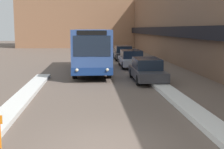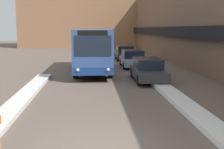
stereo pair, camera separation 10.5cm
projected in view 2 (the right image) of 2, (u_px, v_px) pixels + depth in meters
The scene contains 8 objects.
ground_plane at pixel (105, 146), 8.84m from camera, with size 160.00×160.00×0.00m, color #66564C.
building_row_right at pixel (190, 20), 32.58m from camera, with size 5.50×60.00×8.39m.
snow_bank_left at pixel (20, 101), 14.01m from camera, with size 0.90×15.44×0.19m.
snow_bank_right at pixel (182, 103), 13.64m from camera, with size 0.90×14.25×0.21m.
city_bus at pixel (92, 49), 23.94m from camera, with size 2.59×10.61×3.24m.
parked_car_front at pixel (148, 70), 19.75m from camera, with size 1.79×4.75×1.45m.
parked_car_middle at pixel (133, 59), 26.98m from camera, with size 1.93×4.66×1.47m.
parked_car_back at pixel (125, 53), 33.37m from camera, with size 1.89×4.39×1.51m.
Camera 2 is at (-0.36, -8.45, 3.30)m, focal length 50.00 mm.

